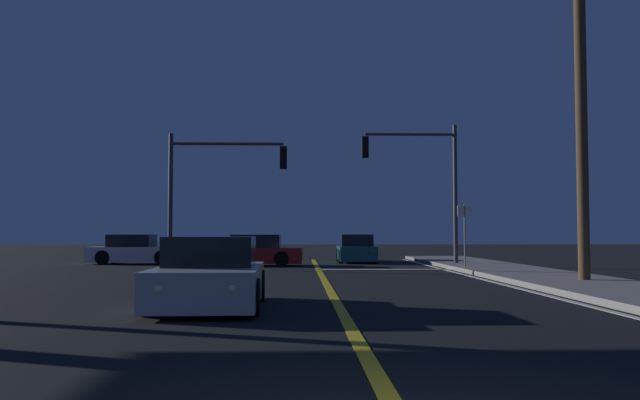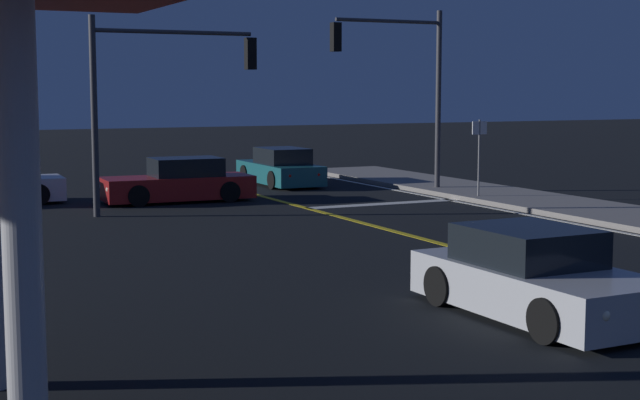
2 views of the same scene
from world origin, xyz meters
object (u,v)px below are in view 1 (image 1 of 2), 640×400
(car_following_oncoming_teal, at_px, (356,250))
(car_side_waiting_silver, at_px, (210,277))
(car_distant_tail_white, at_px, (136,251))
(car_far_approaching_red, at_px, (252,252))
(traffic_signal_far_left, at_px, (215,177))
(street_sign_corner, at_px, (465,226))
(traffic_signal_near_right, at_px, (422,172))
(utility_pole_right, at_px, (581,78))

(car_following_oncoming_teal, xyz_separation_m, car_side_waiting_silver, (-4.46, -19.99, 0.00))
(car_distant_tail_white, xyz_separation_m, car_far_approaching_red, (5.39, -1.79, 0.00))
(traffic_signal_far_left, height_order, street_sign_corner, traffic_signal_far_left)
(car_following_oncoming_teal, xyz_separation_m, traffic_signal_near_right, (2.45, -4.34, 3.42))
(car_side_waiting_silver, relative_size, utility_pole_right, 0.38)
(traffic_signal_near_right, height_order, street_sign_corner, traffic_signal_near_right)
(car_far_approaching_red, distance_m, utility_pole_right, 15.82)
(traffic_signal_far_left, height_order, utility_pole_right, utility_pole_right)
(car_side_waiting_silver, distance_m, street_sign_corner, 15.19)
(car_following_oncoming_teal, height_order, car_side_waiting_silver, same)
(car_far_approaching_red, relative_size, traffic_signal_near_right, 0.77)
(car_following_oncoming_teal, bearing_deg, utility_pole_right, -70.35)
(car_side_waiting_silver, bearing_deg, car_following_oncoming_teal, -103.61)
(car_side_waiting_silver, bearing_deg, street_sign_corner, -123.00)
(car_following_oncoming_teal, height_order, utility_pole_right, utility_pole_right)
(street_sign_corner, bearing_deg, utility_pole_right, -79.52)
(car_side_waiting_silver, bearing_deg, car_distant_tail_white, -73.70)
(traffic_signal_far_left, bearing_deg, car_far_approaching_red, 61.40)
(utility_pole_right, bearing_deg, car_far_approaching_red, 130.73)
(car_far_approaching_red, height_order, utility_pole_right, utility_pole_right)
(car_side_waiting_silver, xyz_separation_m, traffic_signal_far_left, (-1.65, 14.25, 3.06))
(car_following_oncoming_teal, relative_size, utility_pole_right, 0.41)
(car_side_waiting_silver, bearing_deg, traffic_signal_near_right, -114.84)
(car_distant_tail_white, xyz_separation_m, street_sign_corner, (13.77, -5.57, 1.09))
(utility_pole_right, bearing_deg, car_distant_tail_white, 139.10)
(traffic_signal_far_left, bearing_deg, street_sign_corner, -8.23)
(car_distant_tail_white, bearing_deg, traffic_signal_far_left, 46.53)
(car_far_approaching_red, height_order, traffic_signal_far_left, traffic_signal_far_left)
(car_side_waiting_silver, bearing_deg, utility_pole_right, -151.74)
(street_sign_corner, bearing_deg, traffic_signal_near_right, 111.71)
(traffic_signal_near_right, xyz_separation_m, utility_pole_right, (2.51, -10.37, 1.67))
(car_following_oncoming_teal, distance_m, traffic_signal_near_right, 6.04)
(car_side_waiting_silver, relative_size, car_far_approaching_red, 0.92)
(car_following_oncoming_teal, relative_size, car_distant_tail_white, 1.04)
(car_far_approaching_red, bearing_deg, traffic_signal_far_left, 153.19)
(car_distant_tail_white, bearing_deg, street_sign_corner, 70.04)
(car_following_oncoming_teal, xyz_separation_m, car_far_approaching_red, (-4.81, -3.35, 0.00))
(traffic_signal_far_left, bearing_deg, traffic_signal_near_right, 9.29)
(car_far_approaching_red, bearing_deg, car_following_oncoming_teal, -53.35)
(car_following_oncoming_teal, bearing_deg, street_sign_corner, -62.49)
(car_side_waiting_silver, xyz_separation_m, street_sign_corner, (8.02, 12.85, 1.09))
(car_far_approaching_red, distance_m, traffic_signal_far_left, 4.09)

